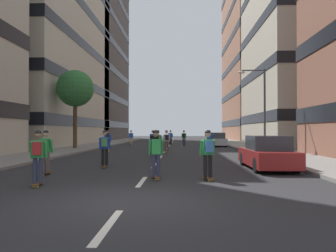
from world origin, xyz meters
name	(u,v)px	position (x,y,z in m)	size (l,w,h in m)	color
ground_plane	(167,149)	(0.00, 22.71, 0.00)	(136.25, 136.25, 0.00)	#28282B
sidewalk_left	(90,146)	(-8.35, 25.55, 0.07)	(3.75, 62.45, 0.14)	gray
sidewalk_right	(248,147)	(8.35, 25.55, 0.07)	(3.75, 62.45, 0.14)	gray
lane_markings	(167,148)	(0.00, 23.00, 0.00)	(0.16, 52.20, 0.01)	silver
building_left_mid	(18,51)	(-18.89, 30.32, 11.62)	(17.45, 24.10, 23.07)	#BCB29E
building_left_far	(73,52)	(-18.89, 50.39, 16.48)	(17.45, 22.27, 32.79)	#4C4744
building_right_mid	(329,54)	(18.89, 30.32, 10.79)	(17.45, 17.60, 21.39)	#BCB29E
building_right_far	(277,43)	(18.89, 50.39, 17.77)	(17.45, 21.20, 35.36)	#9E6B51
parked_car_near	(267,154)	(5.28, 6.79, 0.70)	(1.82, 4.40, 1.52)	maroon
parked_car_mid	(217,140)	(5.28, 27.20, 0.70)	(1.82, 4.40, 1.52)	#B2B7BF
street_tree_near	(75,89)	(-8.35, 20.67, 5.56)	(3.35, 3.35, 7.15)	#4C3823
streetlamp_right	(260,100)	(7.61, 17.47, 4.14)	(2.13, 0.30, 6.50)	#3F3F44
skater_0	(108,139)	(-4.71, 18.05, 1.02)	(0.55, 0.92, 1.78)	brown
skater_1	(184,137)	(1.67, 28.02, 1.02)	(0.56, 0.92, 1.78)	brown
skater_2	(155,143)	(-0.31, 11.99, 0.98)	(0.57, 0.92, 1.78)	brown
skater_3	(105,146)	(-2.29, 7.08, 1.02)	(0.56, 0.92, 1.78)	brown
skater_4	(131,137)	(-4.66, 29.83, 0.98)	(0.57, 0.92, 1.78)	brown
skater_5	(158,141)	(-0.34, 15.21, 1.02)	(0.53, 0.90, 1.78)	brown
skater_6	(45,149)	(-4.01, 4.45, 1.02)	(0.54, 0.91, 1.78)	brown
skater_7	(153,139)	(-1.30, 21.52, 0.98)	(0.55, 0.91, 1.78)	brown
skater_8	(208,151)	(2.30, 3.44, 1.02)	(0.57, 0.92, 1.78)	brown
skater_9	(171,137)	(0.07, 30.21, 0.98)	(0.57, 0.92, 1.78)	brown
skater_10	(156,152)	(0.43, 3.68, 0.98)	(0.57, 0.92, 1.78)	brown
skater_11	(167,140)	(0.20, 17.31, 1.02)	(0.57, 0.92, 1.78)	brown
skater_12	(210,139)	(3.90, 20.53, 0.98)	(0.55, 0.91, 1.78)	brown
skater_13	(38,154)	(-3.19, 2.02, 1.02)	(0.57, 0.92, 1.78)	brown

